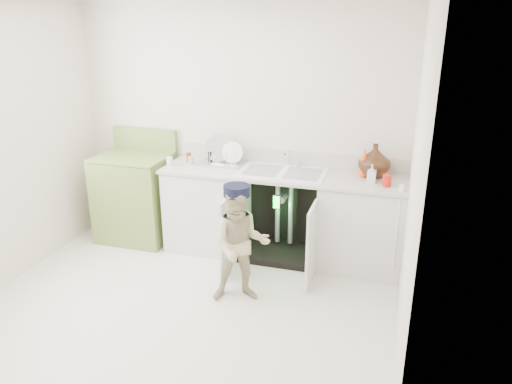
# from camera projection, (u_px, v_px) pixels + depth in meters

# --- Properties ---
(ground) EXTENTS (3.50, 3.50, 0.00)m
(ground) POSITION_uv_depth(u_px,v_px,m) (185.00, 308.00, 4.28)
(ground) COLOR beige
(ground) RESTS_ON ground
(room_shell) EXTENTS (6.00, 5.50, 1.26)m
(room_shell) POSITION_uv_depth(u_px,v_px,m) (177.00, 169.00, 3.86)
(room_shell) COLOR beige
(room_shell) RESTS_ON ground
(counter_run) EXTENTS (2.44, 1.02, 1.22)m
(counter_run) POSITION_uv_depth(u_px,v_px,m) (284.00, 213.00, 5.05)
(counter_run) COLOR silver
(counter_run) RESTS_ON ground
(avocado_stove) EXTENTS (0.76, 0.65, 1.18)m
(avocado_stove) POSITION_uv_depth(u_px,v_px,m) (136.00, 196.00, 5.48)
(avocado_stove) COLOR olive
(avocado_stove) RESTS_ON ground
(repair_worker) EXTENTS (0.61, 0.85, 1.05)m
(repair_worker) POSITION_uv_depth(u_px,v_px,m) (241.00, 244.00, 4.25)
(repair_worker) COLOR #C5B78D
(repair_worker) RESTS_ON ground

